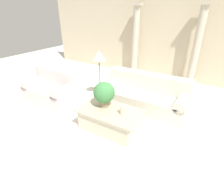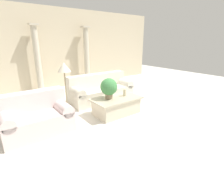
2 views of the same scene
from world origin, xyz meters
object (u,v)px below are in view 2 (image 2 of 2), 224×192
at_px(sofa_long, 101,90).
at_px(coffee_table, 116,106).
at_px(loveseat, 36,117).
at_px(potted_plant, 109,87).
at_px(floor_lamp, 64,70).

height_order(sofa_long, coffee_table, sofa_long).
bearing_deg(coffee_table, sofa_long, 76.78).
height_order(loveseat, potted_plant, potted_plant).
bearing_deg(floor_lamp, coffee_table, -47.29).
height_order(potted_plant, floor_lamp, floor_lamp).
distance_m(loveseat, potted_plant, 1.89).
xyz_separation_m(loveseat, floor_lamp, (1.04, 0.79, 0.82)).
distance_m(sofa_long, coffee_table, 1.26).
relative_size(sofa_long, coffee_table, 1.60).
height_order(coffee_table, floor_lamp, floor_lamp).
bearing_deg(floor_lamp, potted_plant, -51.01).
xyz_separation_m(sofa_long, floor_lamp, (-1.27, -0.15, 0.83)).
bearing_deg(coffee_table, loveseat, 172.19).
bearing_deg(potted_plant, coffee_table, -24.02).
bearing_deg(potted_plant, sofa_long, 67.24).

